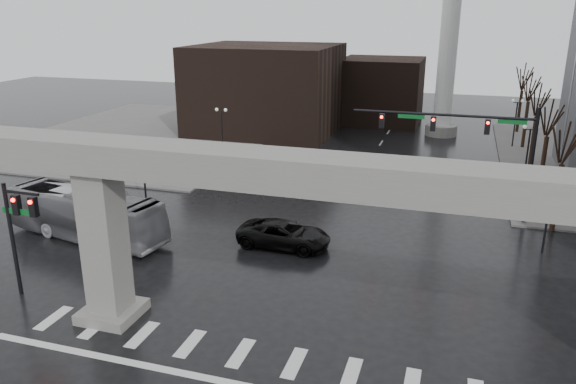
% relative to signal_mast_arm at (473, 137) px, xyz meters
% --- Properties ---
extents(ground, '(160.00, 160.00, 0.00)m').
position_rel_signal_mast_arm_xyz_m(ground, '(-8.99, -18.80, -5.83)').
color(ground, black).
rests_on(ground, ground).
extents(sidewalk_nw, '(28.00, 36.00, 0.15)m').
position_rel_signal_mast_arm_xyz_m(sidewalk_nw, '(-34.99, 17.20, -5.75)').
color(sidewalk_nw, '#605E5B').
rests_on(sidewalk_nw, ground).
extents(elevated_guideway, '(48.00, 2.60, 8.70)m').
position_rel_signal_mast_arm_xyz_m(elevated_guideway, '(-7.73, -18.80, 1.05)').
color(elevated_guideway, gray).
rests_on(elevated_guideway, ground).
extents(building_far_left, '(16.00, 14.00, 10.00)m').
position_rel_signal_mast_arm_xyz_m(building_far_left, '(-22.99, 23.20, -0.83)').
color(building_far_left, black).
rests_on(building_far_left, ground).
extents(building_far_mid, '(10.00, 10.00, 8.00)m').
position_rel_signal_mast_arm_xyz_m(building_far_mid, '(-10.99, 33.20, -1.83)').
color(building_far_mid, black).
rests_on(building_far_mid, ground).
extents(smokestack, '(3.60, 3.60, 30.00)m').
position_rel_signal_mast_arm_xyz_m(smokestack, '(-2.99, 27.20, 7.52)').
color(smokestack, white).
rests_on(smokestack, ground).
extents(signal_mast_arm, '(12.12, 0.43, 8.00)m').
position_rel_signal_mast_arm_xyz_m(signal_mast_arm, '(0.00, 0.00, 0.00)').
color(signal_mast_arm, black).
rests_on(signal_mast_arm, ground).
extents(signal_left_pole, '(2.30, 0.30, 6.00)m').
position_rel_signal_mast_arm_xyz_m(signal_left_pole, '(-21.24, -18.30, -1.76)').
color(signal_left_pole, black).
rests_on(signal_left_pole, ground).
extents(flagpole_assembly, '(2.06, 0.12, 12.00)m').
position_rel_signal_mast_arm_xyz_m(flagpole_assembly, '(6.30, 3.20, 1.70)').
color(flagpole_assembly, silver).
rests_on(flagpole_assembly, ground).
extents(lamp_right_0, '(1.22, 0.32, 5.11)m').
position_rel_signal_mast_arm_xyz_m(lamp_right_0, '(4.51, -4.80, -2.36)').
color(lamp_right_0, black).
rests_on(lamp_right_0, ground).
extents(lamp_right_1, '(1.22, 0.32, 5.11)m').
position_rel_signal_mast_arm_xyz_m(lamp_right_1, '(4.51, 9.20, -2.36)').
color(lamp_right_1, black).
rests_on(lamp_right_1, ground).
extents(lamp_right_2, '(1.22, 0.32, 5.11)m').
position_rel_signal_mast_arm_xyz_m(lamp_right_2, '(4.51, 23.20, -2.36)').
color(lamp_right_2, black).
rests_on(lamp_right_2, ground).
extents(lamp_left_0, '(1.22, 0.32, 5.11)m').
position_rel_signal_mast_arm_xyz_m(lamp_left_0, '(-22.49, -4.80, -2.36)').
color(lamp_left_0, black).
rests_on(lamp_left_0, ground).
extents(lamp_left_1, '(1.22, 0.32, 5.11)m').
position_rel_signal_mast_arm_xyz_m(lamp_left_1, '(-22.49, 9.20, -2.36)').
color(lamp_left_1, black).
rests_on(lamp_left_1, ground).
extents(lamp_left_2, '(1.22, 0.32, 5.11)m').
position_rel_signal_mast_arm_xyz_m(lamp_left_2, '(-22.49, 23.20, -2.36)').
color(lamp_left_2, black).
rests_on(lamp_left_2, ground).
extents(tree_right_0, '(1.09, 1.58, 7.50)m').
position_rel_signal_mast_arm_xyz_m(tree_right_0, '(5.54, -0.78, -3.04)').
color(tree_right_0, black).
rests_on(tree_right_0, ground).
extents(tree_right_1, '(1.09, 1.61, 7.67)m').
position_rel_signal_mast_arm_xyz_m(tree_right_1, '(5.54, 7.22, -2.98)').
color(tree_right_1, black).
rests_on(tree_right_1, ground).
extents(tree_right_2, '(1.10, 1.63, 7.85)m').
position_rel_signal_mast_arm_xyz_m(tree_right_2, '(5.54, 15.22, -2.91)').
color(tree_right_2, black).
rests_on(tree_right_2, ground).
extents(tree_right_3, '(1.11, 1.66, 8.02)m').
position_rel_signal_mast_arm_xyz_m(tree_right_3, '(5.54, 23.22, -2.85)').
color(tree_right_3, black).
rests_on(tree_right_3, ground).
extents(tree_right_4, '(1.12, 1.69, 8.19)m').
position_rel_signal_mast_arm_xyz_m(tree_right_4, '(5.54, 31.22, -2.79)').
color(tree_right_4, black).
rests_on(tree_right_4, ground).
extents(pickup_truck, '(5.78, 2.75, 1.59)m').
position_rel_signal_mast_arm_xyz_m(pickup_truck, '(-10.66, -8.46, -5.03)').
color(pickup_truck, black).
rests_on(pickup_truck, ground).
extents(city_bus, '(11.77, 4.65, 3.20)m').
position_rel_signal_mast_arm_xyz_m(city_bus, '(-23.15, -10.88, -4.23)').
color(city_bus, '#A1A1A5').
rests_on(city_bus, ground).
extents(far_car, '(2.80, 5.09, 1.64)m').
position_rel_signal_mast_arm_xyz_m(far_car, '(-9.28, 5.37, -5.01)').
color(far_car, black).
rests_on(far_car, ground).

